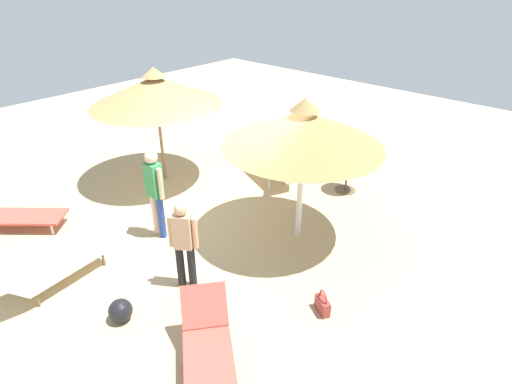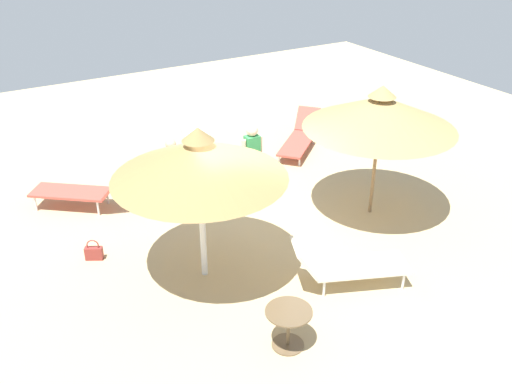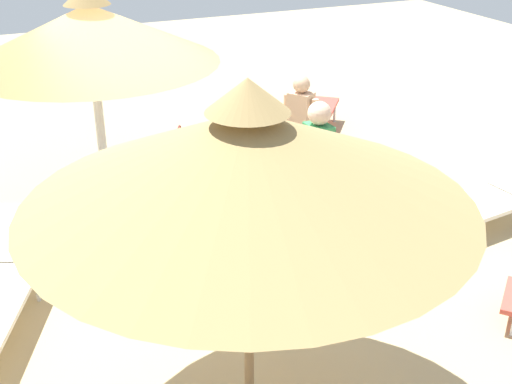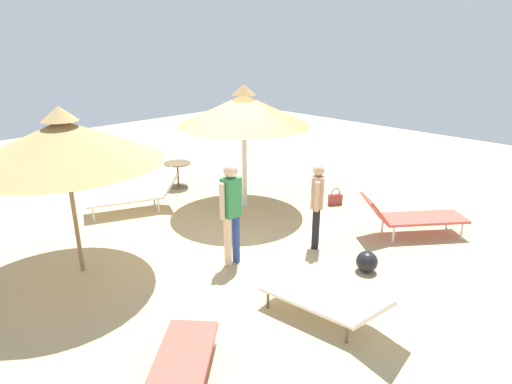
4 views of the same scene
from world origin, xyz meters
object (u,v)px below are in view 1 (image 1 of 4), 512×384
lounge_chair_back (272,165)px  lounge_chair_edge (209,359)px  parasol_umbrella_front (155,91)px  lounge_chair_near_right (42,270)px  side_table_round (347,173)px  person_standing_far_right (155,188)px  handbag (323,305)px  parasol_umbrella_far_left (304,129)px  person_standing_near_left (184,240)px  beach_ball (121,311)px  lounge_chair_center (4,213)px

lounge_chair_back → lounge_chair_edge: 5.79m
parasol_umbrella_front → lounge_chair_near_right: 4.58m
lounge_chair_near_right → side_table_round: size_ratio=2.94×
person_standing_far_right → handbag: 3.68m
parasol_umbrella_far_left → person_standing_far_right: bearing=132.1°
lounge_chair_edge → person_standing_far_right: size_ratio=1.10×
person_standing_near_left → parasol_umbrella_far_left: bearing=-11.1°
parasol_umbrella_front → lounge_chair_back: (1.70, -2.01, -1.79)m
lounge_chair_back → lounge_chair_edge: (-4.88, -3.11, 0.01)m
parasol_umbrella_front → side_table_round: (2.46, -3.65, -1.75)m
side_table_round → person_standing_near_left: bearing=177.7°
handbag → person_standing_near_left: bearing=116.0°
lounge_chair_back → handbag: size_ratio=5.03×
person_standing_near_left → person_standing_far_right: bearing=69.0°
lounge_chair_edge → handbag: bearing=-10.2°
lounge_chair_near_right → person_standing_near_left: 2.37m
parasol_umbrella_front → beach_ball: bearing=-135.1°
lounge_chair_near_right → beach_ball: lounge_chair_near_right is taller
parasol_umbrella_far_left → lounge_chair_near_right: 4.89m
lounge_chair_center → side_table_round: 7.30m
lounge_chair_near_right → side_table_round: 6.51m
person_standing_far_right → person_standing_near_left: (-0.59, -1.54, -0.14)m
lounge_chair_edge → handbag: (1.99, -0.36, -0.27)m
lounge_chair_near_right → side_table_round: (6.25, -1.83, 0.06)m
person_standing_far_right → side_table_round: size_ratio=2.60×
lounge_chair_edge → lounge_chair_back: bearing=32.5°
person_standing_near_left → beach_ball: size_ratio=4.43×
person_standing_far_right → handbag: (0.39, -3.55, -0.89)m
lounge_chair_edge → person_standing_far_right: (1.60, 3.19, 0.62)m
lounge_chair_edge → lounge_chair_center: (-0.30, 5.71, -0.09)m
parasol_umbrella_front → lounge_chair_edge: size_ratio=1.51×
person_standing_far_right → side_table_round: person_standing_far_right is taller
lounge_chair_back → lounge_chair_edge: bearing=-147.5°
lounge_chair_back → lounge_chair_center: bearing=153.3°
handbag → lounge_chair_back: bearing=50.2°
parasol_umbrella_far_left → lounge_chair_back: (1.47, 1.93, -1.80)m
lounge_chair_back → lounge_chair_center: size_ratio=1.02×
side_table_round → lounge_chair_near_right: bearing=163.7°
lounge_chair_back → lounge_chair_edge: size_ratio=1.05×
lounge_chair_center → handbag: size_ratio=4.94×
lounge_chair_near_right → parasol_umbrella_far_left: bearing=-27.8°
lounge_chair_near_right → lounge_chair_edge: lounge_chair_near_right is taller
parasol_umbrella_front → person_standing_near_left: (-2.17, -3.47, -1.30)m
parasol_umbrella_far_left → lounge_chair_edge: 4.03m
parasol_umbrella_front → lounge_chair_edge: bearing=-121.9°
person_standing_near_left → handbag: size_ratio=3.84×
lounge_chair_center → lounge_chair_edge: bearing=-87.0°
lounge_chair_center → beach_ball: size_ratio=5.69×
person_standing_near_left → handbag: 2.36m
beach_ball → lounge_chair_near_right: bearing=106.5°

